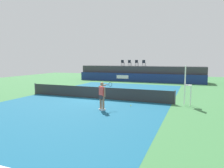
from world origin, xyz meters
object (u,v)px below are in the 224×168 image
object	(u,v)px
umpire_chair	(186,83)
tennis_ball	(131,106)
spectator_chair_left	(130,63)
spectator_chair_center	(137,63)
net_post_far	(175,97)
spectator_chair_far_left	(123,63)
tennis_player	(102,95)
net_post_near	(35,89)
spectator_chair_right	(144,63)

from	to	relation	value
umpire_chair	tennis_ball	bearing A→B (deg)	-153.78
spectator_chair_left	spectator_chair_center	bearing A→B (deg)	17.66
tennis_ball	umpire_chair	bearing A→B (deg)	26.22
spectator_chair_center	net_post_far	bearing A→B (deg)	-66.00
spectator_chair_far_left	tennis_ball	xyz separation A→B (m)	(6.28, -16.96, -2.66)
tennis_player	spectator_chair_left	bearing A→B (deg)	101.54
net_post_near	tennis_player	distance (m)	8.98
spectator_chair_right	tennis_player	distance (m)	18.53
umpire_chair	net_post_near	world-z (taller)	umpire_chair
spectator_chair_center	tennis_player	distance (m)	19.18
spectator_chair_far_left	spectator_chair_center	size ratio (longest dim) A/B	1.00
spectator_chair_left	tennis_player	bearing A→B (deg)	-78.46
spectator_chair_far_left	net_post_near	distance (m)	15.78
spectator_chair_center	spectator_chair_right	size ratio (longest dim) A/B	1.00
spectator_chair_far_left	spectator_chair_left	world-z (taller)	same
spectator_chair_right	umpire_chair	xyz separation A→B (m)	(6.41, -14.96, -1.11)
net_post_near	net_post_far	bearing A→B (deg)	0.00
spectator_chair_far_left	spectator_chair_right	xyz separation A→B (m)	(3.34, -0.29, 0.00)
tennis_player	tennis_ball	bearing A→B (deg)	51.53
spectator_chair_center	spectator_chair_right	bearing A→B (deg)	-22.98
spectator_chair_left	net_post_far	size ratio (longest dim) A/B	0.89
spectator_chair_left	spectator_chair_center	xyz separation A→B (m)	(1.00, 0.32, 0.00)
spectator_chair_right	umpire_chair	bearing A→B (deg)	-66.80
net_post_near	tennis_player	size ratio (longest dim) A/B	0.56
spectator_chair_far_left	tennis_player	xyz separation A→B (m)	(4.93, -18.67, -1.73)
net_post_near	spectator_chair_center	bearing A→B (deg)	70.43
spectator_chair_right	net_post_far	distance (m)	16.16
net_post_near	net_post_far	size ratio (longest dim) A/B	1.00
spectator_chair_far_left	net_post_near	world-z (taller)	spectator_chair_far_left
net_post_near	tennis_ball	distance (m)	9.81
spectator_chair_center	net_post_near	xyz separation A→B (m)	(-5.51, -15.49, -2.19)
umpire_chair	tennis_ball	size ratio (longest dim) A/B	40.59
umpire_chair	net_post_far	xyz separation A→B (m)	(-0.73, -0.01, -1.09)
spectator_chair_center	spectator_chair_right	world-z (taller)	same
spectator_chair_left	tennis_ball	bearing A→B (deg)	-73.03
spectator_chair_right	umpire_chair	size ratio (longest dim) A/B	0.32
net_post_near	tennis_ball	xyz separation A→B (m)	(9.65, -1.70, -0.46)
spectator_chair_left	net_post_near	xyz separation A→B (m)	(-4.51, -15.17, -2.19)
spectator_chair_right	tennis_player	xyz separation A→B (m)	(1.58, -18.38, -1.73)
tennis_ball	net_post_near	bearing A→B (deg)	170.02
umpire_chair	net_post_near	size ratio (longest dim) A/B	2.76
spectator_chair_right	tennis_ball	size ratio (longest dim) A/B	13.06
net_post_near	tennis_ball	bearing A→B (deg)	-9.98
spectator_chair_right	umpire_chair	world-z (taller)	spectator_chair_right
net_post_near	umpire_chair	bearing A→B (deg)	0.05
spectator_chair_center	net_post_far	world-z (taller)	spectator_chair_center
net_post_near	spectator_chair_right	bearing A→B (deg)	65.84
spectator_chair_far_left	spectator_chair_right	size ratio (longest dim) A/B	1.00
spectator_chair_right	tennis_player	bearing A→B (deg)	-85.08
spectator_chair_right	net_post_near	world-z (taller)	spectator_chair_right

